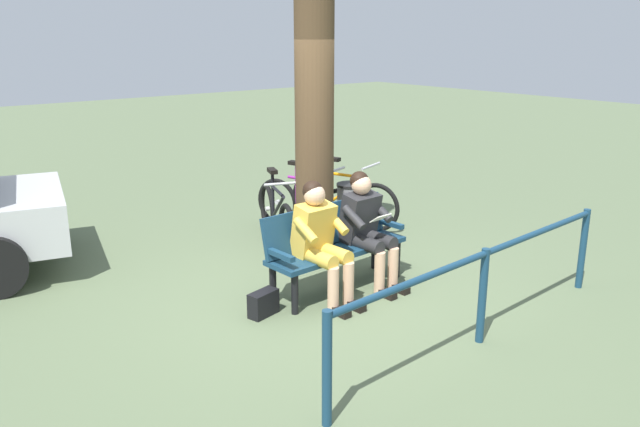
{
  "coord_description": "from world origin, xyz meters",
  "views": [
    {
      "loc": [
        3.8,
        4.72,
        2.59
      ],
      "look_at": [
        -0.19,
        -0.24,
        0.75
      ],
      "focal_mm": 35.58,
      "sensor_mm": 36.0,
      "label": 1
    }
  ],
  "objects_px": {
    "bicycle_green": "(344,200)",
    "bench": "(333,241)",
    "tree_trunk": "(314,90)",
    "litter_bin": "(350,214)",
    "handbag": "(263,303)",
    "person_companion": "(320,236)",
    "person_reading": "(366,224)",
    "bicycle_blue": "(277,217)",
    "bicycle_purple": "(308,205)"
  },
  "relations": [
    {
      "from": "person_companion",
      "to": "bicycle_purple",
      "type": "xyz_separation_m",
      "value": [
        -1.28,
        -1.85,
        -0.3
      ]
    },
    {
      "from": "person_companion",
      "to": "handbag",
      "type": "height_order",
      "value": "person_companion"
    },
    {
      "from": "handbag",
      "to": "bicycle_purple",
      "type": "distance_m",
      "value": 2.65
    },
    {
      "from": "handbag",
      "to": "litter_bin",
      "type": "height_order",
      "value": "litter_bin"
    },
    {
      "from": "tree_trunk",
      "to": "bicycle_purple",
      "type": "bearing_deg",
      "value": -122.46
    },
    {
      "from": "bench",
      "to": "bicycle_green",
      "type": "xyz_separation_m",
      "value": [
        -1.52,
        -1.59,
        -0.15
      ]
    },
    {
      "from": "person_reading",
      "to": "person_companion",
      "type": "bearing_deg",
      "value": -0.05
    },
    {
      "from": "tree_trunk",
      "to": "bicycle_green",
      "type": "xyz_separation_m",
      "value": [
        -1.03,
        -0.66,
        -1.59
      ]
    },
    {
      "from": "tree_trunk",
      "to": "bicycle_blue",
      "type": "xyz_separation_m",
      "value": [
        0.17,
        -0.55,
        -1.59
      ]
    },
    {
      "from": "person_reading",
      "to": "person_companion",
      "type": "distance_m",
      "value": 0.64
    },
    {
      "from": "person_companion",
      "to": "bicycle_blue",
      "type": "relative_size",
      "value": 0.76
    },
    {
      "from": "person_reading",
      "to": "bicycle_blue",
      "type": "height_order",
      "value": "person_reading"
    },
    {
      "from": "person_companion",
      "to": "tree_trunk",
      "type": "bearing_deg",
      "value": -128.82
    },
    {
      "from": "bicycle_blue",
      "to": "bicycle_green",
      "type": "bearing_deg",
      "value": 116.14
    },
    {
      "from": "tree_trunk",
      "to": "litter_bin",
      "type": "distance_m",
      "value": 1.65
    },
    {
      "from": "person_reading",
      "to": "handbag",
      "type": "relative_size",
      "value": 4.0
    },
    {
      "from": "bench",
      "to": "bicycle_blue",
      "type": "relative_size",
      "value": 1.02
    },
    {
      "from": "person_companion",
      "to": "handbag",
      "type": "bearing_deg",
      "value": -7.36
    },
    {
      "from": "handbag",
      "to": "litter_bin",
      "type": "xyz_separation_m",
      "value": [
        -2.02,
        -1.06,
        0.27
      ]
    },
    {
      "from": "person_companion",
      "to": "bicycle_green",
      "type": "xyz_separation_m",
      "value": [
        -1.84,
        -1.77,
        -0.3
      ]
    },
    {
      "from": "handbag",
      "to": "litter_bin",
      "type": "bearing_deg",
      "value": -152.22
    },
    {
      "from": "bicycle_green",
      "to": "bench",
      "type": "bearing_deg",
      "value": -63.07
    },
    {
      "from": "bench",
      "to": "handbag",
      "type": "bearing_deg",
      "value": 4.79
    },
    {
      "from": "person_reading",
      "to": "litter_bin",
      "type": "relative_size",
      "value": 1.54
    },
    {
      "from": "handbag",
      "to": "tree_trunk",
      "type": "xyz_separation_m",
      "value": [
        -1.46,
        -1.06,
        1.83
      ]
    },
    {
      "from": "tree_trunk",
      "to": "litter_bin",
      "type": "bearing_deg",
      "value": -179.95
    },
    {
      "from": "bicycle_purple",
      "to": "bicycle_blue",
      "type": "relative_size",
      "value": 1.02
    },
    {
      "from": "litter_bin",
      "to": "bicycle_blue",
      "type": "xyz_separation_m",
      "value": [
        0.73,
        -0.55,
        -0.03
      ]
    },
    {
      "from": "person_companion",
      "to": "person_reading",
      "type": "bearing_deg",
      "value": 179.95
    },
    {
      "from": "bicycle_purple",
      "to": "bicycle_blue",
      "type": "xyz_separation_m",
      "value": [
        0.64,
        0.19,
        0.0
      ]
    },
    {
      "from": "bench",
      "to": "person_companion",
      "type": "relative_size",
      "value": 1.35
    },
    {
      "from": "person_reading",
      "to": "handbag",
      "type": "distance_m",
      "value": 1.4
    },
    {
      "from": "bench",
      "to": "handbag",
      "type": "relative_size",
      "value": 5.4
    },
    {
      "from": "bench",
      "to": "bicycle_blue",
      "type": "distance_m",
      "value": 1.53
    },
    {
      "from": "bicycle_blue",
      "to": "bicycle_purple",
      "type": "bearing_deg",
      "value": 127.49
    },
    {
      "from": "bicycle_green",
      "to": "bicycle_blue",
      "type": "distance_m",
      "value": 1.2
    },
    {
      "from": "bench",
      "to": "tree_trunk",
      "type": "bearing_deg",
      "value": -120.83
    },
    {
      "from": "tree_trunk",
      "to": "litter_bin",
      "type": "relative_size",
      "value": 4.98
    },
    {
      "from": "bench",
      "to": "litter_bin",
      "type": "bearing_deg",
      "value": -141.36
    },
    {
      "from": "handbag",
      "to": "bicycle_blue",
      "type": "distance_m",
      "value": 2.08
    },
    {
      "from": "handbag",
      "to": "bicycle_purple",
      "type": "bearing_deg",
      "value": -136.92
    },
    {
      "from": "person_companion",
      "to": "litter_bin",
      "type": "distance_m",
      "value": 1.79
    },
    {
      "from": "bench",
      "to": "litter_bin",
      "type": "relative_size",
      "value": 2.08
    },
    {
      "from": "person_reading",
      "to": "person_companion",
      "type": "relative_size",
      "value": 1.0
    },
    {
      "from": "bench",
      "to": "tree_trunk",
      "type": "xyz_separation_m",
      "value": [
        -0.5,
        -0.94,
        1.44
      ]
    },
    {
      "from": "bench",
      "to": "bicycle_purple",
      "type": "distance_m",
      "value": 1.94
    },
    {
      "from": "handbag",
      "to": "litter_bin",
      "type": "relative_size",
      "value": 0.38
    },
    {
      "from": "bicycle_purple",
      "to": "bicycle_blue",
      "type": "distance_m",
      "value": 0.66
    },
    {
      "from": "tree_trunk",
      "to": "bicycle_blue",
      "type": "distance_m",
      "value": 1.69
    },
    {
      "from": "person_companion",
      "to": "handbag",
      "type": "xyz_separation_m",
      "value": [
        0.65,
        -0.05,
        -0.54
      ]
    }
  ]
}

